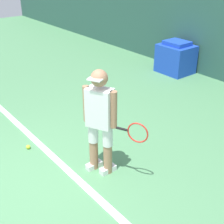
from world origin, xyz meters
The scene contains 5 objects.
ground_plane centered at (0.00, 0.00, 0.00)m, with size 24.00×24.00×0.00m, color #518C5B.
court_baseline centered at (0.00, 0.65, 0.01)m, with size 21.60×0.10×0.01m.
tennis_player centered at (0.29, 1.04, 0.82)m, with size 0.84×0.48×1.49m.
tennis_ball centered at (-0.86, 0.46, 0.03)m, with size 0.07×0.07×0.07m.
covered_chair centered at (-1.80, 4.96, 0.38)m, with size 0.82×0.71×0.81m.
Camera 1 is at (3.17, -1.08, 2.74)m, focal length 50.00 mm.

